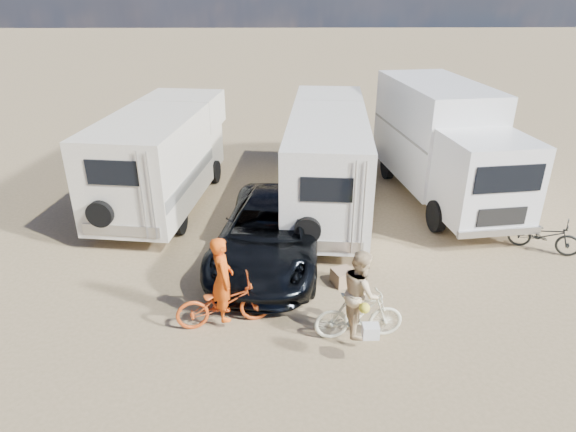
{
  "coord_description": "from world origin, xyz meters",
  "views": [
    {
      "loc": [
        -1.55,
        -7.33,
        6.22
      ],
      "look_at": [
        -1.38,
        3.12,
        1.3
      ],
      "focal_mm": 31.27,
      "sensor_mm": 36.0,
      "label": 1
    }
  ],
  "objects_px": {
    "bike_man": "(224,303)",
    "rider_woman": "(360,300)",
    "box_truck": "(446,147)",
    "dark_suv": "(271,232)",
    "crate": "(343,277)",
    "rv_main": "(327,160)",
    "rv_left": "(162,159)",
    "cooler": "(280,278)",
    "bike_parked": "(544,235)",
    "rider_man": "(223,286)",
    "bike_woman": "(359,315)"
  },
  "relations": [
    {
      "from": "crate",
      "to": "bike_parked",
      "type": "bearing_deg",
      "value": 15.6
    },
    {
      "from": "rv_left",
      "to": "bike_parked",
      "type": "distance_m",
      "value": 10.63
    },
    {
      "from": "bike_parked",
      "to": "crate",
      "type": "height_order",
      "value": "bike_parked"
    },
    {
      "from": "rider_man",
      "to": "rider_woman",
      "type": "bearing_deg",
      "value": -113.1
    },
    {
      "from": "rv_main",
      "to": "bike_woman",
      "type": "height_order",
      "value": "rv_main"
    },
    {
      "from": "rv_left",
      "to": "box_truck",
      "type": "bearing_deg",
      "value": 8.69
    },
    {
      "from": "bike_parked",
      "to": "crate",
      "type": "distance_m",
      "value": 5.43
    },
    {
      "from": "bike_woman",
      "to": "cooler",
      "type": "relative_size",
      "value": 2.75
    },
    {
      "from": "bike_woman",
      "to": "crate",
      "type": "xyz_separation_m",
      "value": [
        -0.07,
        1.88,
        -0.33
      ]
    },
    {
      "from": "bike_man",
      "to": "rider_woman",
      "type": "bearing_deg",
      "value": -113.1
    },
    {
      "from": "bike_woman",
      "to": "box_truck",
      "type": "bearing_deg",
      "value": -32.01
    },
    {
      "from": "bike_woman",
      "to": "crate",
      "type": "bearing_deg",
      "value": -2.12
    },
    {
      "from": "box_truck",
      "to": "bike_woman",
      "type": "xyz_separation_m",
      "value": [
        -3.51,
        -6.64,
        -1.21
      ]
    },
    {
      "from": "bike_man",
      "to": "crate",
      "type": "relative_size",
      "value": 4.37
    },
    {
      "from": "rider_man",
      "to": "cooler",
      "type": "xyz_separation_m",
      "value": [
        1.1,
        1.27,
        -0.63
      ]
    },
    {
      "from": "box_truck",
      "to": "bike_woman",
      "type": "height_order",
      "value": "box_truck"
    },
    {
      "from": "rider_woman",
      "to": "bike_parked",
      "type": "bearing_deg",
      "value": -61.24
    },
    {
      "from": "bike_man",
      "to": "rider_man",
      "type": "height_order",
      "value": "rider_man"
    },
    {
      "from": "box_truck",
      "to": "bike_man",
      "type": "xyz_separation_m",
      "value": [
        -6.09,
        -6.19,
        -1.22
      ]
    },
    {
      "from": "bike_woman",
      "to": "rider_man",
      "type": "bearing_deg",
      "value": 75.74
    },
    {
      "from": "dark_suv",
      "to": "bike_woman",
      "type": "distance_m",
      "value": 3.48
    },
    {
      "from": "box_truck",
      "to": "bike_woman",
      "type": "bearing_deg",
      "value": -125.3
    },
    {
      "from": "dark_suv",
      "to": "crate",
      "type": "distance_m",
      "value": 2.07
    },
    {
      "from": "rv_left",
      "to": "rv_main",
      "type": "bearing_deg",
      "value": 5.05
    },
    {
      "from": "rv_left",
      "to": "rider_woman",
      "type": "distance_m",
      "value": 8.18
    },
    {
      "from": "bike_parked",
      "to": "cooler",
      "type": "relative_size",
      "value": 2.74
    },
    {
      "from": "rv_left",
      "to": "cooler",
      "type": "relative_size",
      "value": 10.36
    },
    {
      "from": "dark_suv",
      "to": "bike_parked",
      "type": "xyz_separation_m",
      "value": [
        6.85,
        0.31,
        -0.29
      ]
    },
    {
      "from": "box_truck",
      "to": "rv_main",
      "type": "bearing_deg",
      "value": 178.56
    },
    {
      "from": "bike_woman",
      "to": "cooler",
      "type": "height_order",
      "value": "bike_woman"
    },
    {
      "from": "bike_woman",
      "to": "crate",
      "type": "distance_m",
      "value": 1.91
    },
    {
      "from": "rv_main",
      "to": "bike_parked",
      "type": "relative_size",
      "value": 4.45
    },
    {
      "from": "box_truck",
      "to": "rider_man",
      "type": "bearing_deg",
      "value": -142.03
    },
    {
      "from": "rv_main",
      "to": "crate",
      "type": "relative_size",
      "value": 17.31
    },
    {
      "from": "rv_left",
      "to": "box_truck",
      "type": "xyz_separation_m",
      "value": [
        8.47,
        0.16,
        0.29
      ]
    },
    {
      "from": "bike_man",
      "to": "rider_woman",
      "type": "height_order",
      "value": "rider_woman"
    },
    {
      "from": "box_truck",
      "to": "dark_suv",
      "type": "bearing_deg",
      "value": -152.67
    },
    {
      "from": "dark_suv",
      "to": "rv_left",
      "type": "bearing_deg",
      "value": 141.73
    },
    {
      "from": "rider_woman",
      "to": "cooler",
      "type": "bearing_deg",
      "value": 36.52
    },
    {
      "from": "rv_main",
      "to": "bike_woman",
      "type": "relative_size",
      "value": 4.43
    },
    {
      "from": "bike_woman",
      "to": "rider_man",
      "type": "xyz_separation_m",
      "value": [
        -2.58,
        0.46,
        0.37
      ]
    },
    {
      "from": "box_truck",
      "to": "rider_man",
      "type": "distance_m",
      "value": 8.72
    },
    {
      "from": "bike_man",
      "to": "bike_parked",
      "type": "relative_size",
      "value": 1.12
    },
    {
      "from": "dark_suv",
      "to": "rider_man",
      "type": "distance_m",
      "value": 2.72
    },
    {
      "from": "rider_man",
      "to": "bike_parked",
      "type": "distance_m",
      "value": 8.27
    },
    {
      "from": "rider_woman",
      "to": "crate",
      "type": "relative_size",
      "value": 3.92
    },
    {
      "from": "rv_left",
      "to": "rider_woman",
      "type": "bearing_deg",
      "value": -45.0
    },
    {
      "from": "cooler",
      "to": "bike_woman",
      "type": "bearing_deg",
      "value": -26.99
    },
    {
      "from": "rv_left",
      "to": "crate",
      "type": "distance_m",
      "value": 6.83
    },
    {
      "from": "rider_man",
      "to": "cooler",
      "type": "bearing_deg",
      "value": -53.8
    }
  ]
}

